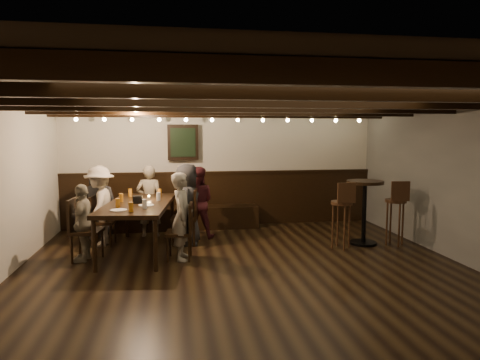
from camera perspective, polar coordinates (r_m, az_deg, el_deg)
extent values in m
plane|color=black|center=(5.83, 1.59, -13.21)|extent=(7.00, 7.00, 0.00)
plane|color=black|center=(5.51, 1.67, 11.02)|extent=(7.00, 7.00, 0.00)
plane|color=silver|center=(8.99, -2.48, 1.57)|extent=(6.50, 0.00, 6.50)
plane|color=#555552|center=(6.92, 29.14, -0.69)|extent=(0.00, 7.00, 7.00)
cube|color=black|center=(9.02, -2.43, -2.57)|extent=(6.50, 0.08, 1.10)
cube|color=black|center=(8.77, -7.44, -5.04)|extent=(3.00, 0.45, 0.45)
cube|color=black|center=(8.80, -7.62, 5.00)|extent=(0.62, 0.12, 0.72)
cube|color=black|center=(8.74, -7.61, 4.99)|extent=(0.50, 0.02, 0.58)
cube|color=black|center=(2.72, 13.37, 13.73)|extent=(6.50, 0.10, 0.16)
cube|color=black|center=(3.81, 6.60, 11.70)|extent=(6.50, 0.10, 0.16)
cube|color=black|center=(4.93, 2.93, 10.51)|extent=(6.50, 0.10, 0.16)
cube|color=black|center=(6.07, 0.64, 9.74)|extent=(6.50, 0.10, 0.16)
cube|color=black|center=(7.22, -0.91, 9.21)|extent=(6.50, 0.10, 0.16)
cube|color=black|center=(8.36, -2.04, 8.82)|extent=(6.50, 0.10, 0.16)
sphere|color=#FFE099|center=(8.46, -21.02, 7.56)|extent=(0.07, 0.07, 0.07)
sphere|color=#FFE099|center=(8.29, -11.59, 7.89)|extent=(0.07, 0.07, 0.07)
sphere|color=#FFE099|center=(8.34, -2.02, 8.00)|extent=(0.07, 0.07, 0.07)
sphere|color=#FFE099|center=(8.62, 7.18, 7.91)|extent=(0.07, 0.07, 0.07)
sphere|color=#FFE099|center=(9.09, 15.61, 7.64)|extent=(0.07, 0.07, 0.07)
cube|color=black|center=(7.15, -13.40, -3.22)|extent=(1.22, 2.27, 0.07)
cylinder|color=black|center=(6.36, -18.86, -8.33)|extent=(0.07, 0.07, 0.75)
cylinder|color=black|center=(8.29, -14.86, -4.81)|extent=(0.07, 0.07, 0.75)
cylinder|color=black|center=(6.18, -11.22, -8.55)|extent=(0.07, 0.07, 0.75)
cylinder|color=black|center=(8.15, -9.02, -4.86)|extent=(0.07, 0.07, 0.75)
cube|color=black|center=(7.81, -17.76, -5.37)|extent=(0.43, 0.43, 0.05)
cube|color=black|center=(7.82, -19.07, -3.64)|extent=(0.08, 0.39, 0.43)
cube|color=black|center=(6.96, -19.74, -6.46)|extent=(0.48, 0.48, 0.05)
cube|color=black|center=(6.97, -21.38, -4.28)|extent=(0.09, 0.44, 0.48)
cube|color=black|center=(7.55, -7.44, -5.10)|extent=(0.49, 0.49, 0.05)
cube|color=black|center=(7.49, -5.94, -3.10)|extent=(0.09, 0.44, 0.48)
cube|color=black|center=(6.68, -8.11, -7.01)|extent=(0.44, 0.44, 0.05)
cube|color=black|center=(6.62, -6.58, -4.98)|extent=(0.08, 0.40, 0.44)
imported|color=#262629|center=(8.24, -18.34, -2.85)|extent=(0.71, 0.50, 1.36)
imported|color=gray|center=(8.19, -11.98, -2.73)|extent=(0.53, 0.38, 1.35)
imported|color=#4E1B21|center=(7.94, -5.73, -2.99)|extent=(0.70, 0.57, 1.33)
imported|color=#B5A999|center=(7.77, -18.19, -3.28)|extent=(0.61, 0.95, 1.38)
imported|color=gray|center=(6.94, -20.18, -5.34)|extent=(0.37, 0.72, 1.18)
imported|color=#252527|center=(7.50, -7.08, -3.23)|extent=(0.53, 0.74, 1.41)
imported|color=gray|center=(6.62, -7.71, -4.81)|extent=(0.38, 0.53, 1.35)
cylinder|color=#BF7219|center=(7.87, -14.45, -1.63)|extent=(0.07, 0.07, 0.14)
cylinder|color=#BF7219|center=(7.73, -10.68, -1.68)|extent=(0.07, 0.07, 0.14)
cylinder|color=#BF7219|center=(7.29, -15.58, -2.28)|extent=(0.07, 0.07, 0.14)
cylinder|color=silver|center=(7.28, -10.80, -2.18)|extent=(0.07, 0.07, 0.14)
cylinder|color=#BF7219|center=(6.75, -15.98, -2.98)|extent=(0.07, 0.07, 0.14)
cylinder|color=silver|center=(6.56, -12.62, -3.15)|extent=(0.07, 0.07, 0.14)
cylinder|color=#BF7219|center=(6.35, -14.35, -3.51)|extent=(0.07, 0.07, 0.14)
cylinder|color=white|center=(6.50, -15.88, -3.89)|extent=(0.24, 0.24, 0.01)
cylinder|color=white|center=(6.82, -12.40, -3.32)|extent=(0.24, 0.24, 0.01)
cube|color=black|center=(7.09, -13.49, -2.55)|extent=(0.15, 0.10, 0.12)
cylinder|color=beige|center=(7.41, -12.06, -2.40)|extent=(0.05, 0.05, 0.05)
cylinder|color=black|center=(7.89, 16.10, -8.04)|extent=(0.46, 0.46, 0.04)
cylinder|color=black|center=(7.78, 16.22, -4.29)|extent=(0.07, 0.07, 1.05)
cylinder|color=black|center=(7.70, 16.34, -0.28)|extent=(0.63, 0.63, 0.05)
cylinder|color=#331A10|center=(7.36, 13.41, -2.97)|extent=(0.36, 0.36, 0.05)
cube|color=#331A10|center=(7.18, 14.03, -1.69)|extent=(0.32, 0.05, 0.34)
cylinder|color=#331A10|center=(7.84, 20.05, -2.63)|extent=(0.36, 0.36, 0.05)
cube|color=#331A10|center=(7.66, 20.61, -1.42)|extent=(0.32, 0.06, 0.34)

